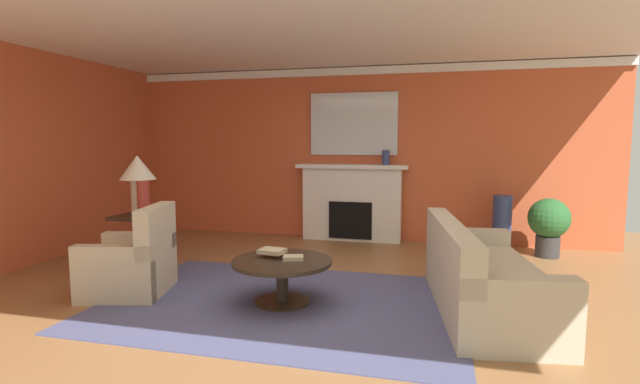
% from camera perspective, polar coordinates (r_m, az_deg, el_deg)
% --- Properties ---
extents(ground_plane, '(9.77, 9.77, 0.00)m').
position_cam_1_polar(ground_plane, '(4.92, -2.93, -13.07)').
color(ground_plane, olive).
extents(wall_fireplace, '(8.11, 0.12, 2.83)m').
position_cam_1_polar(wall_fireplace, '(7.79, 4.05, 4.67)').
color(wall_fireplace, '#C65633').
rests_on(wall_fireplace, ground_plane).
extents(wall_window, '(0.12, 6.94, 2.83)m').
position_cam_1_polar(wall_window, '(7.03, -33.48, 3.48)').
color(wall_window, '#C65633').
rests_on(wall_window, ground_plane).
extents(ceiling_panel, '(8.11, 6.94, 0.06)m').
position_cam_1_polar(ceiling_panel, '(5.08, -2.06, 20.24)').
color(ceiling_panel, white).
extents(crown_moulding, '(8.11, 0.08, 0.12)m').
position_cam_1_polar(crown_moulding, '(7.79, 4.02, 14.50)').
color(crown_moulding, white).
extents(area_rug, '(3.54, 2.51, 0.01)m').
position_cam_1_polar(area_rug, '(4.84, -4.60, -13.35)').
color(area_rug, '#4C517A').
rests_on(area_rug, ground_plane).
extents(fireplace, '(1.80, 0.35, 1.25)m').
position_cam_1_polar(fireplace, '(7.65, 3.89, -1.55)').
color(fireplace, white).
rests_on(fireplace, ground_plane).
extents(mantel_mirror, '(1.43, 0.04, 1.01)m').
position_cam_1_polar(mantel_mirror, '(7.70, 4.13, 8.30)').
color(mantel_mirror, silver).
extents(sofa, '(1.18, 2.20, 0.85)m').
position_cam_1_polar(sofa, '(4.79, 19.16, -10.21)').
color(sofa, '#BCB299').
rests_on(sofa, ground_plane).
extents(armchair_near_window, '(0.96, 0.96, 0.95)m').
position_cam_1_polar(armchair_near_window, '(5.41, -22.03, -8.33)').
color(armchair_near_window, '#C1B293').
rests_on(armchair_near_window, ground_plane).
extents(coffee_table, '(1.00, 1.00, 0.45)m').
position_cam_1_polar(coffee_table, '(4.74, -4.64, -9.59)').
color(coffee_table, '#2D2319').
rests_on(coffee_table, ground_plane).
extents(side_table, '(0.56, 0.56, 0.70)m').
position_cam_1_polar(side_table, '(6.35, -21.09, -5.32)').
color(side_table, '#2D2319').
rests_on(side_table, ground_plane).
extents(table_lamp, '(0.44, 0.44, 0.75)m').
position_cam_1_polar(table_lamp, '(6.24, -21.39, 2.13)').
color(table_lamp, beige).
rests_on(table_lamp, side_table).
extents(vase_mantel_right, '(0.12, 0.12, 0.23)m').
position_cam_1_polar(vase_mantel_right, '(7.45, 8.04, 4.18)').
color(vase_mantel_right, navy).
rests_on(vase_mantel_right, fireplace).
extents(vase_on_side_table, '(0.15, 0.15, 0.45)m').
position_cam_1_polar(vase_on_side_table, '(6.08, -20.79, -0.79)').
color(vase_on_side_table, '#9E3328').
rests_on(vase_on_side_table, side_table).
extents(vase_tall_corner, '(0.27, 0.27, 0.84)m').
position_cam_1_polar(vase_tall_corner, '(7.31, 21.33, -3.66)').
color(vase_tall_corner, navy).
rests_on(vase_tall_corner, ground_plane).
extents(book_red_cover, '(0.24, 0.20, 0.04)m').
position_cam_1_polar(book_red_cover, '(4.70, -3.26, -8.02)').
color(book_red_cover, tan).
rests_on(book_red_cover, coffee_table).
extents(book_art_folio, '(0.28, 0.23, 0.04)m').
position_cam_1_polar(book_art_folio, '(4.82, -5.87, -7.19)').
color(book_art_folio, tan).
rests_on(book_art_folio, coffee_table).
extents(potted_plant, '(0.56, 0.56, 0.83)m').
position_cam_1_polar(potted_plant, '(7.28, 26.17, -3.36)').
color(potted_plant, '#333333').
rests_on(potted_plant, ground_plane).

